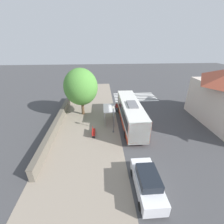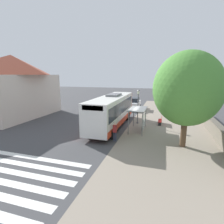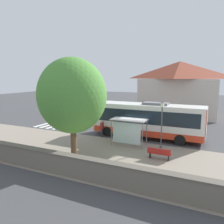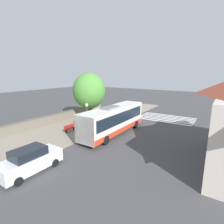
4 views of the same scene
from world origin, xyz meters
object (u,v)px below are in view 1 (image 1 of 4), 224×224
(shade_tree, at_px, (81,87))
(parked_car_behind_bus, at_px, (147,182))
(bus_shelter, at_px, (108,110))
(pedestrian, at_px, (117,107))
(street_lamp_near, at_px, (113,116))
(bench, at_px, (93,132))
(bus, at_px, (130,113))

(shade_tree, bearing_deg, parked_car_behind_bus, -65.73)
(bus_shelter, height_order, pedestrian, bus_shelter)
(street_lamp_near, relative_size, shade_tree, 0.54)
(bus_shelter, height_order, shade_tree, shade_tree)
(shade_tree, bearing_deg, street_lamp_near, -51.77)
(parked_car_behind_bus, bearing_deg, bench, 119.16)
(pedestrian, xyz_separation_m, parked_car_behind_bus, (0.97, -15.13, -0.05))
(bus, xyz_separation_m, shade_tree, (-7.20, 3.82, 2.81))
(bus_shelter, bearing_deg, shade_tree, 143.06)
(bus_shelter, height_order, street_lamp_near, street_lamp_near)
(pedestrian, bearing_deg, bus_shelter, -114.79)
(shade_tree, bearing_deg, bus, -27.93)
(bus_shelter, relative_size, street_lamp_near, 0.78)
(bus, height_order, bus_shelter, bus)
(bus, xyz_separation_m, street_lamp_near, (-2.62, -2.00, 0.55))
(shade_tree, bearing_deg, pedestrian, 4.72)
(street_lamp_near, distance_m, shade_tree, 7.75)
(bus_shelter, height_order, bench, bus_shelter)
(parked_car_behind_bus, bearing_deg, pedestrian, 93.66)
(bus, relative_size, bus_shelter, 3.47)
(bus, relative_size, street_lamp_near, 2.69)
(bus, bearing_deg, street_lamp_near, -142.62)
(bench, relative_size, street_lamp_near, 0.42)
(pedestrian, bearing_deg, bus, -69.99)
(bus_shelter, xyz_separation_m, street_lamp_near, (0.56, -2.79, 0.44))
(bus, xyz_separation_m, parked_car_behind_bus, (-0.59, -10.85, -0.92))
(bench, bearing_deg, shade_tree, 107.11)
(bus_shelter, relative_size, bench, 1.83)
(bus, relative_size, bench, 6.35)
(pedestrian, distance_m, shade_tree, 6.76)
(parked_car_behind_bus, bearing_deg, street_lamp_near, 102.91)
(pedestrian, relative_size, shade_tree, 0.23)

